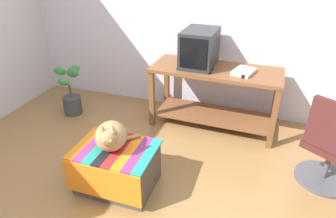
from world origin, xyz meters
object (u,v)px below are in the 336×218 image
object	(u,v)px
keyboard	(195,69)
office_chair	(330,149)
ottoman_with_blanket	(117,167)
desk	(215,87)
book	(244,72)
cat	(111,136)
tv_monitor	(199,48)
potted_plant	(71,95)
stapler	(242,75)

from	to	relation	value
keyboard	office_chair	xyz separation A→B (m)	(1.40, -0.59, -0.38)
ottoman_with_blanket	office_chair	world-z (taller)	office_chair
desk	keyboard	bearing A→B (deg)	-147.79
book	cat	bearing A→B (deg)	-110.17
tv_monitor	keyboard	xyz separation A→B (m)	(-0.00, -0.17, -0.19)
tv_monitor	book	world-z (taller)	tv_monitor
desk	potted_plant	distance (m)	1.87
tv_monitor	keyboard	size ratio (longest dim) A/B	1.35
tv_monitor	ottoman_with_blanket	distance (m)	1.64
desk	office_chair	distance (m)	1.39
keyboard	office_chair	world-z (taller)	office_chair
tv_monitor	keyboard	world-z (taller)	tv_monitor
tv_monitor	cat	world-z (taller)	tv_monitor
potted_plant	office_chair	xyz separation A→B (m)	(3.02, -0.42, 0.12)
tv_monitor	cat	bearing A→B (deg)	-105.34
desk	book	size ratio (longest dim) A/B	5.58
book	potted_plant	distance (m)	2.22
tv_monitor	office_chair	bearing A→B (deg)	-26.70
tv_monitor	potted_plant	distance (m)	1.79
book	cat	xyz separation A→B (m)	(-0.96, -1.31, -0.23)
keyboard	tv_monitor	bearing A→B (deg)	89.02
ottoman_with_blanket	office_chair	bearing A→B (deg)	19.51
potted_plant	book	bearing A→B (deg)	6.41
ottoman_with_blanket	office_chair	size ratio (longest dim) A/B	0.80
book	stapler	world-z (taller)	book
ottoman_with_blanket	book	bearing A→B (deg)	54.24
book	office_chair	distance (m)	1.16
stapler	office_chair	bearing A→B (deg)	-49.41
keyboard	stapler	distance (m)	0.53
book	stapler	size ratio (longest dim) A/B	2.45
potted_plant	desk	bearing A→B (deg)	9.16
keyboard	cat	xyz separation A→B (m)	(-0.43, -1.23, -0.22)
ottoman_with_blanket	potted_plant	distance (m)	1.61
keyboard	book	xyz separation A→B (m)	(0.53, 0.07, 0.01)
desk	tv_monitor	distance (m)	0.50
desk	potted_plant	size ratio (longest dim) A/B	2.28
ottoman_with_blanket	potted_plant	xyz separation A→B (m)	(-1.21, 1.06, 0.06)
ottoman_with_blanket	cat	distance (m)	0.34
stapler	cat	bearing A→B (deg)	-145.12
office_chair	stapler	distance (m)	1.11
potted_plant	cat	bearing A→B (deg)	-41.87
tv_monitor	office_chair	xyz separation A→B (m)	(1.40, -0.76, -0.57)
tv_monitor	stapler	distance (m)	0.59
cat	potted_plant	world-z (taller)	cat
keyboard	book	bearing A→B (deg)	7.35
cat	stapler	bearing A→B (deg)	30.80
ottoman_with_blanket	desk	bearing A→B (deg)	65.27
ottoman_with_blanket	stapler	bearing A→B (deg)	52.18
desk	keyboard	world-z (taller)	keyboard
cat	office_chair	world-z (taller)	office_chair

